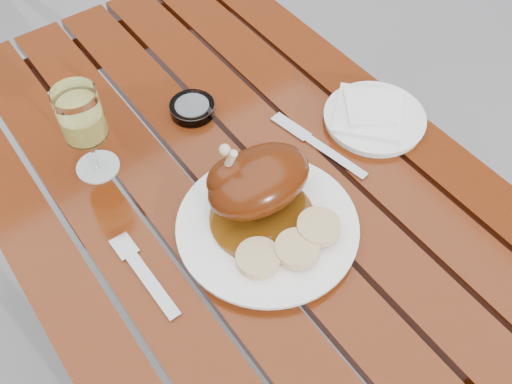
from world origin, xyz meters
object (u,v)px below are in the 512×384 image
(wine_glass, at_px, (86,133))
(side_plate, at_px, (374,118))
(ashtray, at_px, (192,108))
(dinner_plate, at_px, (267,227))
(table, at_px, (231,269))

(wine_glass, height_order, side_plate, wine_glass)
(side_plate, distance_m, ashtray, 0.36)
(side_plate, xyz_separation_m, ashtray, (-0.28, 0.23, 0.00))
(dinner_plate, height_order, ashtray, ashtray)
(table, relative_size, side_plate, 5.96)
(wine_glass, relative_size, ashtray, 2.09)
(wine_glass, relative_size, side_plate, 0.93)
(table, distance_m, ashtray, 0.42)
(table, bearing_deg, dinner_plate, -96.42)
(table, relative_size, ashtray, 13.35)
(dinner_plate, bearing_deg, ashtray, 80.97)
(dinner_plate, distance_m, ashtray, 0.32)
(table, bearing_deg, wine_glass, 143.43)
(wine_glass, distance_m, side_plate, 0.55)
(ashtray, bearing_deg, wine_glass, -175.17)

